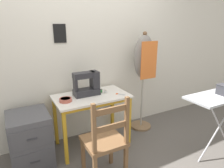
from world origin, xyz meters
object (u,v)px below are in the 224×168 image
Objects in this scene: scissors at (119,94)px; wooden_chair at (105,142)px; fabric_bowl at (66,100)px; filing_cabinet at (30,139)px; dress_form at (144,62)px; thread_spool_near_machine at (101,91)px; sewing_machine at (88,84)px; thread_spool_mid_table at (106,91)px.

wooden_chair is at bearing -131.41° from scissors.
fabric_bowl reaches higher than filing_cabinet.
dress_form is (0.53, 0.19, 0.34)m from scissors.
filing_cabinet is (-0.94, -0.06, -0.41)m from thread_spool_near_machine.
dress_form is at bearing 1.08° from sewing_machine.
sewing_machine is 0.91m from dress_form.
thread_spool_mid_table is (0.55, 0.04, -0.00)m from fabric_bowl.
thread_spool_near_machine is at bearing 3.70° from filing_cabinet.
scissors is 0.25m from thread_spool_near_machine.
dress_form is at bearing 2.62° from filing_cabinet.
filing_cabinet is at bearing 174.01° from scissors.
sewing_machine reaches higher than scissors.
filing_cabinet is at bearing -179.58° from thread_spool_mid_table.
wooden_chair is at bearing -45.56° from filing_cabinet.
wooden_chair reaches higher than filing_cabinet.
sewing_machine is 0.82m from wooden_chair.
scissors is 1.18m from filing_cabinet.
sewing_machine is 0.36× the size of wooden_chair.
filing_cabinet is at bearing -177.38° from dress_form.
filing_cabinet is 1.79m from dress_form.
thread_spool_near_machine is 0.07× the size of filing_cabinet.
thread_spool_near_machine is 1.02× the size of thread_spool_mid_table.
thread_spool_near_machine is at bearing 10.58° from fabric_bowl.
sewing_machine is at bearing 153.93° from scissors.
fabric_bowl is at bearing -175.70° from thread_spool_mid_table.
wooden_chair is 1.52× the size of filing_cabinet.
fabric_bowl is 0.10× the size of dress_form.
sewing_machine is 0.92m from filing_cabinet.
thread_spool_near_machine is 1.03m from filing_cabinet.
scissors is (0.36, -0.17, -0.14)m from sewing_machine.
filing_cabinet is (-1.11, 0.12, -0.40)m from scissors.
scissors is 0.19× the size of filing_cabinet.
dress_form is at bearing 36.01° from wooden_chair.
scissors is at bearing -160.04° from dress_form.
dress_form is (1.20, 0.11, 0.32)m from fabric_bowl.
dress_form reaches higher than sewing_machine.
wooden_chair reaches higher than thread_spool_near_machine.
filing_cabinet is at bearing 175.46° from fabric_bowl.
dress_form reaches higher than filing_cabinet.
scissors is at bearing -45.97° from thread_spool_near_machine.
dress_form is (0.70, 0.01, 0.32)m from thread_spool_near_machine.
wooden_chair reaches higher than scissors.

